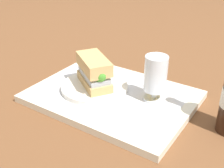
# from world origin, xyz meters

# --- Properties ---
(ground_plane) EXTENTS (3.00, 3.00, 0.00)m
(ground_plane) POSITION_xyz_m (0.00, 0.00, 0.00)
(ground_plane) COLOR brown
(tray) EXTENTS (0.44, 0.32, 0.02)m
(tray) POSITION_xyz_m (0.00, 0.00, 0.01)
(tray) COLOR beige
(tray) RESTS_ON ground_plane
(placemat) EXTENTS (0.38, 0.27, 0.00)m
(placemat) POSITION_xyz_m (0.00, 0.00, 0.02)
(placemat) COLOR silver
(placemat) RESTS_ON tray
(plate) EXTENTS (0.19, 0.19, 0.01)m
(plate) POSITION_xyz_m (-0.05, -0.01, 0.03)
(plate) COLOR silver
(plate) RESTS_ON placemat
(sandwich) EXTENTS (0.14, 0.13, 0.08)m
(sandwich) POSITION_xyz_m (-0.05, -0.01, 0.08)
(sandwich) COLOR tan
(sandwich) RESTS_ON plate
(beer_glass) EXTENTS (0.06, 0.06, 0.12)m
(beer_glass) POSITION_xyz_m (0.11, 0.03, 0.09)
(beer_glass) COLOR silver
(beer_glass) RESTS_ON placemat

